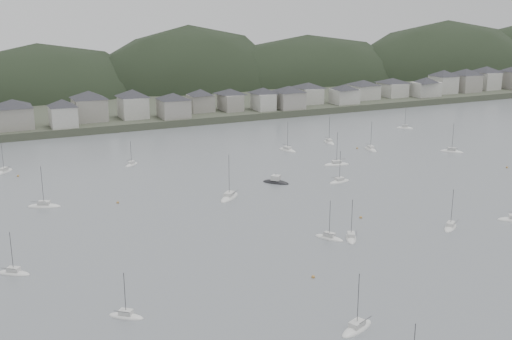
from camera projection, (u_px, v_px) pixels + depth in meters
ground at (442, 306)px, 108.17m from camera, size 900.00×900.00×0.00m
far_shore_land at (95, 88)px, 365.35m from camera, size 900.00×250.00×3.00m
forested_ridge at (114, 117)px, 348.32m from camera, size 851.55×103.94×102.57m
waterfront_town at (255, 96)px, 286.84m from camera, size 451.48×28.46×12.92m
sailboat_lead at (351, 238)px, 138.82m from camera, size 5.57×7.26×9.73m
moored_fleet at (242, 203)px, 163.11m from camera, size 227.75×170.20×12.78m
motor_launch_far at (276, 182)px, 181.24m from camera, size 7.40×7.85×3.90m
mooring_buoys at (281, 210)px, 157.16m from camera, size 174.32×117.49×0.70m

